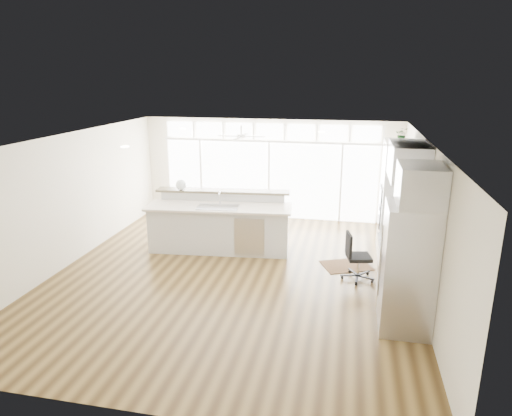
# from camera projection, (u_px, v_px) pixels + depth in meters

# --- Properties ---
(floor) EXTENTS (7.00, 8.00, 0.02)m
(floor) POSITION_uv_depth(u_px,v_px,m) (234.00, 275.00, 9.11)
(floor) COLOR #442F14
(floor) RESTS_ON ground
(ceiling) EXTENTS (7.00, 8.00, 0.02)m
(ceiling) POSITION_uv_depth(u_px,v_px,m) (232.00, 139.00, 8.35)
(ceiling) COLOR white
(ceiling) RESTS_ON wall_back
(wall_back) EXTENTS (7.00, 0.04, 2.70)m
(wall_back) POSITION_uv_depth(u_px,v_px,m) (270.00, 169.00, 12.49)
(wall_back) COLOR white
(wall_back) RESTS_ON floor
(wall_front) EXTENTS (7.00, 0.04, 2.70)m
(wall_front) POSITION_uv_depth(u_px,v_px,m) (140.00, 311.00, 4.97)
(wall_front) COLOR white
(wall_front) RESTS_ON floor
(wall_left) EXTENTS (0.04, 8.00, 2.70)m
(wall_left) POSITION_uv_depth(u_px,v_px,m) (69.00, 200.00, 9.42)
(wall_left) COLOR white
(wall_left) RESTS_ON floor
(wall_right) EXTENTS (0.04, 8.00, 2.70)m
(wall_right) POSITION_uv_depth(u_px,v_px,m) (425.00, 221.00, 8.04)
(wall_right) COLOR white
(wall_right) RESTS_ON floor
(glass_wall) EXTENTS (5.80, 0.06, 2.08)m
(glass_wall) POSITION_uv_depth(u_px,v_px,m) (269.00, 180.00, 12.51)
(glass_wall) COLOR white
(glass_wall) RESTS_ON wall_back
(transom_row) EXTENTS (5.90, 0.06, 0.40)m
(transom_row) POSITION_uv_depth(u_px,v_px,m) (270.00, 131.00, 12.14)
(transom_row) COLOR white
(transom_row) RESTS_ON wall_back
(desk_window) EXTENTS (0.04, 0.85, 0.85)m
(desk_window) POSITION_uv_depth(u_px,v_px,m) (421.00, 205.00, 8.27)
(desk_window) COLOR white
(desk_window) RESTS_ON wall_right
(ceiling_fan) EXTENTS (1.16, 1.16, 0.32)m
(ceiling_fan) POSITION_uv_depth(u_px,v_px,m) (241.00, 132.00, 11.14)
(ceiling_fan) COLOR white
(ceiling_fan) RESTS_ON ceiling
(recessed_lights) EXTENTS (3.40, 3.00, 0.02)m
(recessed_lights) POSITION_uv_depth(u_px,v_px,m) (234.00, 139.00, 8.54)
(recessed_lights) COLOR beige
(recessed_lights) RESTS_ON ceiling
(oven_cabinet) EXTENTS (0.64, 1.20, 2.50)m
(oven_cabinet) POSITION_uv_depth(u_px,v_px,m) (396.00, 199.00, 9.82)
(oven_cabinet) COLOR silver
(oven_cabinet) RESTS_ON floor
(desk_nook) EXTENTS (0.72, 1.30, 0.76)m
(desk_nook) POSITION_uv_depth(u_px,v_px,m) (397.00, 264.00, 8.67)
(desk_nook) COLOR silver
(desk_nook) RESTS_ON floor
(upper_cabinets) EXTENTS (0.64, 1.30, 0.64)m
(upper_cabinets) POSITION_uv_depth(u_px,v_px,m) (409.00, 161.00, 8.10)
(upper_cabinets) COLOR silver
(upper_cabinets) RESTS_ON wall_right
(refrigerator) EXTENTS (0.76, 0.90, 2.00)m
(refrigerator) POSITION_uv_depth(u_px,v_px,m) (408.00, 268.00, 6.95)
(refrigerator) COLOR #B8B8BD
(refrigerator) RESTS_ON floor
(fridge_cabinet) EXTENTS (0.64, 0.90, 0.60)m
(fridge_cabinet) POSITION_uv_depth(u_px,v_px,m) (421.00, 185.00, 6.57)
(fridge_cabinet) COLOR silver
(fridge_cabinet) RESTS_ON wall_right
(framed_photos) EXTENTS (0.06, 0.22, 0.80)m
(framed_photos) POSITION_uv_depth(u_px,v_px,m) (416.00, 204.00, 8.90)
(framed_photos) COLOR black
(framed_photos) RESTS_ON wall_right
(kitchen_island) EXTENTS (3.32, 1.52, 1.28)m
(kitchen_island) POSITION_uv_depth(u_px,v_px,m) (219.00, 223.00, 10.20)
(kitchen_island) COLOR silver
(kitchen_island) RESTS_ON floor
(rug) EXTENTS (1.16, 1.02, 0.01)m
(rug) POSITION_uv_depth(u_px,v_px,m) (346.00, 265.00, 9.51)
(rug) COLOR #321D10
(rug) RESTS_ON floor
(office_chair) EXTENTS (0.57, 0.54, 0.93)m
(office_chair) POSITION_uv_depth(u_px,v_px,m) (359.00, 257.00, 8.77)
(office_chair) COLOR black
(office_chair) RESTS_ON floor
(fishbowl) EXTENTS (0.26, 0.26, 0.25)m
(fishbowl) POSITION_uv_depth(u_px,v_px,m) (181.00, 185.00, 10.46)
(fishbowl) COLOR white
(fishbowl) RESTS_ON kitchen_island
(monitor) EXTENTS (0.11, 0.53, 0.44)m
(monitor) POSITION_uv_depth(u_px,v_px,m) (395.00, 234.00, 8.51)
(monitor) COLOR black
(monitor) RESTS_ON desk_nook
(keyboard) EXTENTS (0.16, 0.32, 0.02)m
(keyboard) POSITION_uv_depth(u_px,v_px,m) (385.00, 244.00, 8.61)
(keyboard) COLOR white
(keyboard) RESTS_ON desk_nook
(potted_plant) EXTENTS (0.28, 0.30, 0.22)m
(potted_plant) POSITION_uv_depth(u_px,v_px,m) (402.00, 136.00, 9.44)
(potted_plant) COLOR #275B28
(potted_plant) RESTS_ON oven_cabinet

